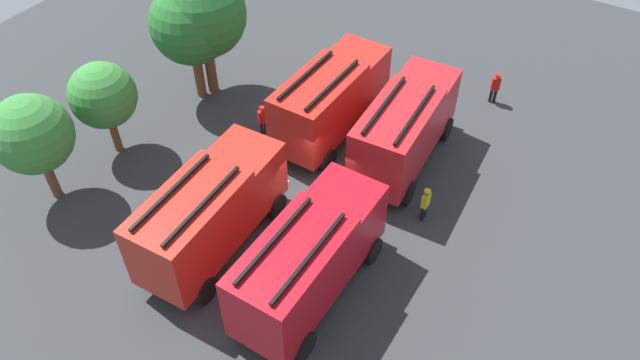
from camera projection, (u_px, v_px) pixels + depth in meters
ground_plane at (320, 203)px, 26.08m from camera, size 49.60×49.60×0.00m
fire_truck_0 at (310, 258)px, 21.23m from camera, size 7.21×2.76×3.88m
fire_truck_1 at (405, 126)px, 26.44m from camera, size 7.35×3.15×3.88m
fire_truck_2 at (211, 210)px, 22.85m from camera, size 7.31×3.04×3.88m
fire_truck_3 at (331, 98)px, 27.91m from camera, size 7.21×2.78×3.88m
firefighter_0 at (263, 119)px, 28.73m from camera, size 0.48×0.45×1.66m
firefighter_1 at (425, 203)px, 24.78m from camera, size 0.42×0.28×1.69m
firefighter_2 at (378, 117)px, 28.78m from camera, size 0.34×0.47×1.73m
firefighter_3 at (495, 87)px, 30.59m from camera, size 0.41×0.48×1.69m
tree_0 at (32, 135)px, 24.02m from camera, size 3.31×3.31×5.13m
tree_1 at (103, 96)px, 26.41m from camera, size 3.00×3.00×4.65m
tree_2 at (190, 25)px, 28.78m from camera, size 3.97×3.97×6.15m
tree_3 at (203, 15)px, 28.81m from camera, size 4.28×4.28×6.64m
traffic_cone_0 at (256, 171)px, 27.12m from camera, size 0.39×0.39×0.55m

